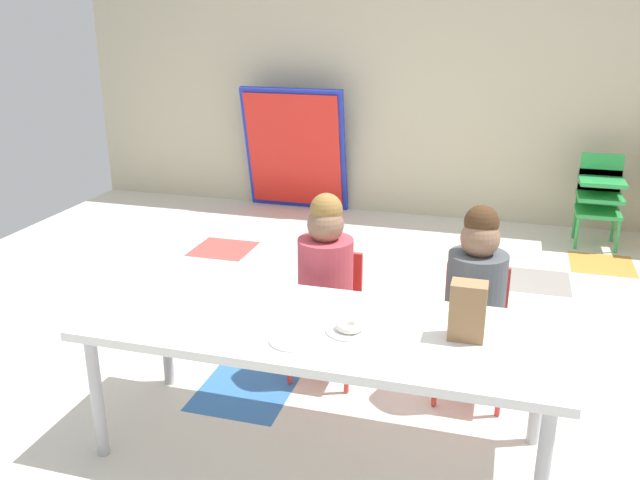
% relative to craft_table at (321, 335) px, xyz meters
% --- Properties ---
extents(ground_plane, '(6.23, 5.37, 0.02)m').
position_rel_craft_table_xyz_m(ground_plane, '(-0.01, 0.75, -0.53)').
color(ground_plane, silver).
extents(back_wall, '(6.23, 0.10, 2.64)m').
position_rel_craft_table_xyz_m(back_wall, '(-0.01, 3.43, 0.80)').
color(back_wall, beige).
rests_on(back_wall, ground_plane).
extents(craft_table, '(1.84, 0.68, 0.57)m').
position_rel_craft_table_xyz_m(craft_table, '(0.00, 0.00, 0.00)').
color(craft_table, white).
rests_on(craft_table, ground_plane).
extents(seated_child_near_camera, '(0.34, 0.34, 0.92)m').
position_rel_craft_table_xyz_m(seated_child_near_camera, '(-0.14, 0.57, 0.04)').
color(seated_child_near_camera, red).
rests_on(seated_child_near_camera, ground_plane).
extents(seated_child_middle_seat, '(0.32, 0.32, 0.92)m').
position_rel_craft_table_xyz_m(seated_child_middle_seat, '(0.55, 0.57, 0.04)').
color(seated_child_middle_seat, red).
rests_on(seated_child_middle_seat, ground_plane).
extents(kid_chair_green_stack, '(0.32, 0.30, 0.68)m').
position_rel_craft_table_xyz_m(kid_chair_green_stack, '(1.32, 3.00, -0.12)').
color(kid_chair_green_stack, green).
rests_on(kid_chair_green_stack, ground_plane).
extents(folded_activity_table, '(0.90, 0.29, 1.09)m').
position_rel_craft_table_xyz_m(folded_activity_table, '(-1.16, 3.23, 0.02)').
color(folded_activity_table, '#1E33BF').
rests_on(folded_activity_table, ground_plane).
extents(paper_bag_brown, '(0.13, 0.09, 0.22)m').
position_rel_craft_table_xyz_m(paper_bag_brown, '(0.55, 0.03, 0.16)').
color(paper_bag_brown, '#9E754C').
rests_on(paper_bag_brown, craft_table).
extents(paper_plate_near_edge, '(0.18, 0.18, 0.01)m').
position_rel_craft_table_xyz_m(paper_plate_near_edge, '(0.12, -0.03, 0.05)').
color(paper_plate_near_edge, white).
rests_on(paper_plate_near_edge, craft_table).
extents(paper_plate_center_table, '(0.18, 0.18, 0.01)m').
position_rel_craft_table_xyz_m(paper_plate_center_table, '(-0.06, -0.16, 0.05)').
color(paper_plate_center_table, white).
rests_on(paper_plate_center_table, craft_table).
extents(donut_powdered_on_plate, '(0.11, 0.11, 0.03)m').
position_rel_craft_table_xyz_m(donut_powdered_on_plate, '(0.12, -0.03, 0.07)').
color(donut_powdered_on_plate, white).
rests_on(donut_powdered_on_plate, craft_table).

